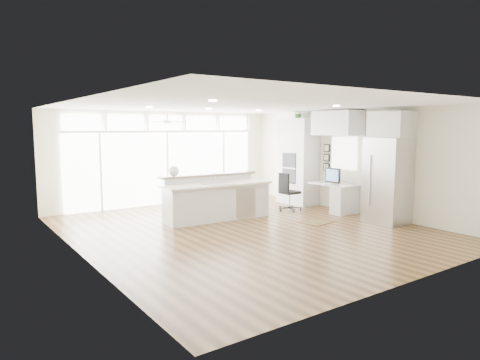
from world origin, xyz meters
TOP-DOWN VIEW (x-y plane):
  - floor at (0.00, 0.00)m, footprint 7.00×8.00m
  - ceiling at (0.00, 0.00)m, footprint 7.00×8.00m
  - wall_back at (0.00, 4.00)m, footprint 7.00×0.04m
  - wall_front at (0.00, -4.00)m, footprint 7.00×0.04m
  - wall_left at (-3.50, 0.00)m, footprint 0.04×8.00m
  - wall_right at (3.50, 0.00)m, footprint 0.04×8.00m
  - glass_wall at (0.00, 3.94)m, footprint 5.80×0.06m
  - transom_row at (0.00, 3.94)m, footprint 5.90×0.06m
  - desk_window at (3.46, 0.30)m, footprint 0.04×0.85m
  - ceiling_fan at (-0.50, 2.80)m, footprint 1.16×1.16m
  - recessed_lights at (0.00, 0.20)m, footprint 3.40×3.00m
  - oven_cabinet at (3.17, 1.80)m, footprint 0.64×1.20m
  - desk_nook at (3.13, 0.30)m, footprint 0.72×1.30m
  - upper_cabinets at (3.17, 0.30)m, footprint 0.64×1.30m
  - refrigerator at (3.11, -1.35)m, footprint 0.76×0.90m
  - fridge_cabinet at (3.17, -1.35)m, footprint 0.64×0.90m
  - framed_photos at (3.46, 0.92)m, footprint 0.06×0.22m
  - kitchen_island at (0.05, 1.25)m, footprint 2.77×1.17m
  - rug at (1.84, -0.36)m, footprint 0.92×0.73m
  - office_chair at (2.26, 1.10)m, footprint 0.54×0.50m
  - fishbowl at (-0.88, 1.70)m, footprint 0.25×0.25m
  - monitor at (3.05, 0.30)m, footprint 0.11×0.53m
  - keyboard at (2.88, 0.30)m, footprint 0.13×0.31m
  - potted_plant at (3.17, 1.80)m, footprint 0.29×0.33m

SIDE VIEW (x-z plane):
  - floor at x=0.00m, z-range -0.02..0.00m
  - rug at x=1.84m, z-range 0.00..0.01m
  - desk_nook at x=3.13m, z-range 0.00..0.76m
  - office_chair at x=2.26m, z-range 0.00..1.02m
  - kitchen_island at x=0.05m, z-range 0.00..1.08m
  - keyboard at x=2.88m, z-range 0.76..0.78m
  - monitor at x=3.05m, z-range 0.76..1.20m
  - refrigerator at x=3.11m, z-range 0.00..2.00m
  - glass_wall at x=0.00m, z-range 0.01..2.09m
  - fishbowl at x=-0.88m, z-range 1.08..1.33m
  - oven_cabinet at x=3.17m, z-range 0.00..2.50m
  - wall_back at x=0.00m, z-range 0.00..2.70m
  - wall_front at x=0.00m, z-range 0.00..2.70m
  - wall_left at x=-3.50m, z-range 0.00..2.70m
  - wall_right at x=3.50m, z-range 0.00..2.70m
  - framed_photos at x=3.46m, z-range 1.00..1.80m
  - desk_window at x=3.46m, z-range 1.12..1.98m
  - fridge_cabinet at x=3.17m, z-range 2.00..2.60m
  - upper_cabinets at x=3.17m, z-range 2.03..2.67m
  - transom_row at x=0.00m, z-range 2.18..2.58m
  - ceiling_fan at x=-0.50m, z-range 2.32..2.64m
  - potted_plant at x=3.17m, z-range 2.50..2.75m
  - recessed_lights at x=0.00m, z-range 2.67..2.69m
  - ceiling at x=0.00m, z-range 2.69..2.71m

